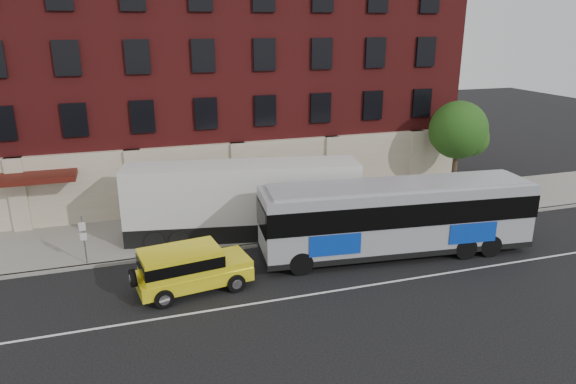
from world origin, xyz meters
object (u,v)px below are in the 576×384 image
object	(u,v)px
city_bus	(397,215)
shipping_container	(243,202)
street_tree	(459,132)
yellow_suv	(188,267)
sign_pole	(84,238)

from	to	relation	value
city_bus	shipping_container	world-z (taller)	shipping_container
city_bus	shipping_container	xyz separation A→B (m)	(-6.64, 4.32, -0.03)
city_bus	shipping_container	distance (m)	7.92
street_tree	shipping_container	bearing A→B (deg)	-171.92
city_bus	shipping_container	bearing A→B (deg)	146.92
city_bus	yellow_suv	distance (m)	10.23
yellow_suv	shipping_container	size ratio (longest dim) A/B	0.42
street_tree	yellow_suv	world-z (taller)	street_tree
shipping_container	city_bus	bearing A→B (deg)	-33.08
yellow_suv	city_bus	bearing A→B (deg)	3.98
sign_pole	street_tree	bearing A→B (deg)	8.61
street_tree	shipping_container	size ratio (longest dim) A/B	0.51
street_tree	city_bus	world-z (taller)	street_tree
shipping_container	street_tree	bearing A→B (deg)	8.08
street_tree	city_bus	xyz separation A→B (m)	(-7.60, -6.35, -2.40)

